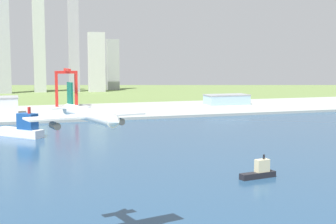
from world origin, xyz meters
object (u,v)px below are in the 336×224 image
(ferry_boat, at_px, (23,128))
(port_crane_red, at_px, (66,79))
(tugboat_small, at_px, (259,171))
(airplane_landing, at_px, (89,115))
(warehouse_annex, at_px, (227,99))

(ferry_boat, xyz_separation_m, port_crane_red, (50.43, 179.63, 25.82))
(ferry_boat, relative_size, tugboat_small, 1.82)
(airplane_landing, distance_m, warehouse_annex, 427.41)
(airplane_landing, bearing_deg, warehouse_annex, 60.02)
(tugboat_small, height_order, port_crane_red, port_crane_red)
(warehouse_annex, bearing_deg, airplane_landing, -119.98)
(airplane_landing, xyz_separation_m, warehouse_annex, (213.06, 369.27, -30.40))
(port_crane_red, distance_m, warehouse_annex, 178.75)
(airplane_landing, xyz_separation_m, tugboat_small, (86.06, 59.31, -35.36))
(airplane_landing, height_order, warehouse_annex, airplane_landing)
(tugboat_small, bearing_deg, airplane_landing, -145.43)
(airplane_landing, bearing_deg, tugboat_small, 34.57)
(airplane_landing, distance_m, port_crane_red, 396.15)
(warehouse_annex, bearing_deg, port_crane_red, 171.88)
(ferry_boat, distance_m, tugboat_small, 184.14)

